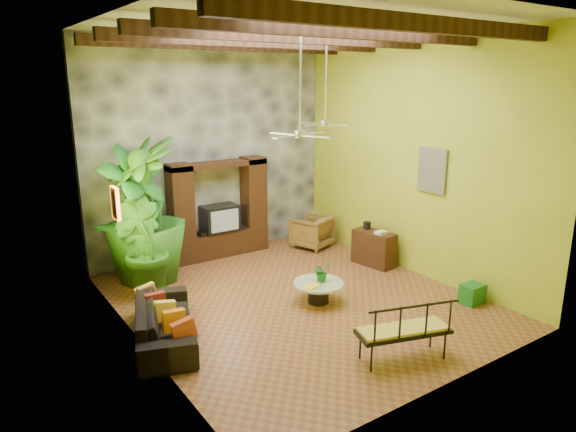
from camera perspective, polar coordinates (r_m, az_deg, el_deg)
ground at (r=9.98m, az=0.84°, el=-9.24°), size 7.00×7.00×0.00m
ceiling at (r=9.16m, az=0.96°, el=20.66°), size 6.00×7.00×0.02m
back_wall at (r=12.24m, az=-8.67°, el=7.30°), size 6.00×0.02×5.00m
left_wall at (r=7.93m, az=-17.13°, el=2.75°), size 0.02×7.00×5.00m
right_wall at (r=11.22m, az=13.59°, el=6.38°), size 0.02×7.00×5.00m
stone_accent_wall at (r=12.18m, az=-8.54°, el=7.27°), size 5.98×0.10×4.98m
ceiling_beams at (r=9.14m, az=0.96°, el=19.29°), size 5.95×5.36×0.22m
entertainment_center at (r=12.21m, az=-7.64°, el=-0.02°), size 2.40×0.55×2.30m
ceiling_fan_front at (r=8.69m, az=1.37°, el=10.42°), size 1.28×1.28×1.86m
ceiling_fan_back at (r=11.05m, az=4.18°, el=11.33°), size 1.28×1.28×1.86m
wall_art_mask at (r=8.97m, az=-18.63°, el=1.35°), size 0.06×0.32×0.55m
wall_art_painting at (r=10.84m, az=15.73°, el=4.88°), size 0.06×0.70×0.90m
sofa at (r=8.64m, az=-13.55°, el=-11.30°), size 1.55×2.39×0.65m
wicker_armchair at (r=12.88m, az=2.67°, el=-1.74°), size 1.10×1.11×0.79m
tall_plant_a at (r=10.79m, az=-16.46°, el=0.01°), size 1.78×1.52×2.84m
tall_plant_b at (r=10.24m, az=-15.89°, el=-3.51°), size 1.30×1.34×1.90m
tall_plant_c at (r=10.85m, az=-15.57°, el=0.57°), size 1.80×1.80×3.00m
coffee_table at (r=9.77m, az=3.40°, el=-8.16°), size 0.95×0.95×0.40m
centerpiece_plant at (r=9.73m, az=3.78°, el=-6.22°), size 0.34×0.29×0.36m
yellow_tray at (r=9.50m, az=2.65°, el=-7.80°), size 0.34×0.29×0.03m
iron_bench at (r=7.93m, az=13.14°, el=-12.02°), size 1.50×0.93×0.57m
side_console at (r=11.79m, az=9.51°, el=-3.56°), size 0.57×1.03×0.78m
green_bin at (r=10.34m, az=19.80°, el=-8.14°), size 0.44×0.33×0.37m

